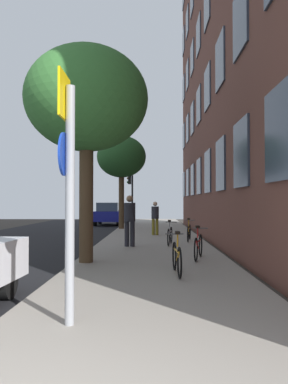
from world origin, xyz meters
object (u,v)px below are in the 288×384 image
traffic_light (131,188)px  tree_far (121,157)px  tree_near (87,100)px  bicycle_3 (189,232)px  sign_post (68,179)px  pedestrian_0 (130,217)px  bicycle_2 (170,235)px  pedestrian_1 (155,216)px  car_1 (109,214)px  bicycle_1 (198,246)px  bicycle_0 (177,257)px

traffic_light → tree_far: tree_far is taller
tree_near → bicycle_3: bearing=60.4°
sign_post → bicycle_3: bearing=76.7°
sign_post → tree_near: tree_near is taller
tree_near → traffic_light: bearing=89.0°
sign_post → pedestrian_0: (0.29, 8.82, -0.84)m
bicycle_2 → pedestrian_0: pedestrian_0 is taller
sign_post → tree_near: size_ratio=0.57×
pedestrian_1 → car_1: size_ratio=0.40×
bicycle_1 → bicycle_2: bearing=99.8°
bicycle_2 → pedestrian_1: bearing=96.7°
bicycle_1 → pedestrian_0: pedestrian_0 is taller
sign_post → tree_far: tree_far is taller
bicycle_3 → pedestrian_0: size_ratio=0.94×
bicycle_2 → pedestrian_0: (-1.44, -0.51, 0.67)m
bicycle_3 → pedestrian_0: pedestrian_0 is taller
traffic_light → bicycle_1: 15.96m
bicycle_0 → bicycle_2: bicycle_0 is taller
sign_post → pedestrian_1: sign_post is taller
bicycle_2 → pedestrian_1: size_ratio=1.00×
bicycle_1 → bicycle_2: size_ratio=1.02×
bicycle_2 → pedestrian_0: 1.67m
bicycle_2 → pedestrian_1: pedestrian_1 is taller
pedestrian_0 → pedestrian_1: bearing=79.0°
bicycle_3 → pedestrian_1: (-1.34, 2.77, 0.54)m
tree_far → car_1: tree_far is taller
tree_far → bicycle_0: size_ratio=3.28×
pedestrian_0 → car_1: size_ratio=0.45×
bicycle_1 → tree_near: bearing=-169.2°
sign_post → bicycle_0: (1.62, 3.53, -1.50)m
sign_post → pedestrian_0: size_ratio=1.80×
tree_far → bicycle_1: bearing=-75.9°
pedestrian_0 → car_1: bearing=99.2°
bicycle_2 → traffic_light: bearing=99.9°
bicycle_0 → bicycle_3: 7.37m
tree_far → bicycle_3: bearing=-65.3°
traffic_light → bicycle_2: 12.38m
traffic_light → pedestrian_1: bearing=-78.4°
bicycle_3 → bicycle_1: bearing=-92.4°
bicycle_1 → bicycle_3: size_ratio=0.95×
sign_post → bicycle_0: 4.16m
pedestrian_0 → sign_post: bearing=-91.9°
tree_near → tree_far: 12.79m
car_1 → bicycle_3: bearing=-69.7°
sign_post → bicycle_3: 11.24m
pedestrian_1 → bicycle_0: bearing=-87.7°
bicycle_0 → bicycle_3: size_ratio=0.98×
traffic_light → bicycle_2: (2.09, -12.02, -2.11)m
sign_post → car_1: size_ratio=0.81×
bicycle_0 → bicycle_1: bicycle_0 is taller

